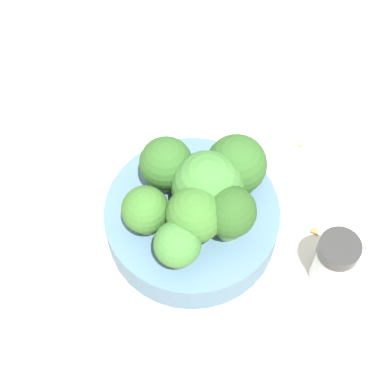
% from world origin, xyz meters
% --- Properties ---
extents(ground_plane, '(3.00, 3.00, 0.00)m').
position_xyz_m(ground_plane, '(0.00, 0.00, 0.00)').
color(ground_plane, beige).
extents(bowl, '(0.15, 0.15, 0.04)m').
position_xyz_m(bowl, '(0.00, 0.00, 0.02)').
color(bowl, slate).
rests_on(bowl, ground_plane).
extents(broccoli_floret_0, '(0.06, 0.06, 0.06)m').
position_xyz_m(broccoli_floret_0, '(0.01, 0.01, 0.07)').
color(broccoli_floret_0, '#8EB770').
rests_on(broccoli_floret_0, bowl).
extents(broccoli_floret_1, '(0.04, 0.04, 0.05)m').
position_xyz_m(broccoli_floret_1, '(-0.02, -0.03, 0.06)').
color(broccoli_floret_1, '#8EB770').
rests_on(broccoli_floret_1, bowl).
extents(broccoli_floret_2, '(0.05, 0.05, 0.05)m').
position_xyz_m(broccoli_floret_2, '(0.01, 0.04, 0.06)').
color(broccoli_floret_2, '#8EB770').
rests_on(broccoli_floret_2, bowl).
extents(broccoli_floret_3, '(0.04, 0.04, 0.05)m').
position_xyz_m(broccoli_floret_3, '(-0.03, 0.01, 0.07)').
color(broccoli_floret_3, '#7A9E5B').
rests_on(broccoli_floret_3, bowl).
extents(broccoli_floret_4, '(0.05, 0.05, 0.06)m').
position_xyz_m(broccoli_floret_4, '(0.02, -0.02, 0.07)').
color(broccoli_floret_4, '#8EB770').
rests_on(broccoli_floret_4, bowl).
extents(broccoli_floret_5, '(0.04, 0.04, 0.06)m').
position_xyz_m(broccoli_floret_5, '(0.04, 0.00, 0.07)').
color(broccoli_floret_5, '#8EB770').
rests_on(broccoli_floret_5, bowl).
extents(broccoli_floret_6, '(0.04, 0.04, 0.05)m').
position_xyz_m(broccoli_floret_6, '(0.02, -0.04, 0.06)').
color(broccoli_floret_6, '#7A9E5B').
rests_on(broccoli_floret_6, bowl).
extents(pepper_shaker, '(0.03, 0.03, 0.06)m').
position_xyz_m(pepper_shaker, '(0.12, 0.03, 0.03)').
color(pepper_shaker, '#B2B7BC').
rests_on(pepper_shaker, ground_plane).
extents(almond_crumb_0, '(0.01, 0.01, 0.01)m').
position_xyz_m(almond_crumb_0, '(0.09, 0.06, 0.00)').
color(almond_crumb_0, olive).
rests_on(almond_crumb_0, ground_plane).
extents(almond_crumb_1, '(0.01, 0.01, 0.01)m').
position_xyz_m(almond_crumb_1, '(0.03, 0.14, 0.00)').
color(almond_crumb_1, tan).
rests_on(almond_crumb_1, ground_plane).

